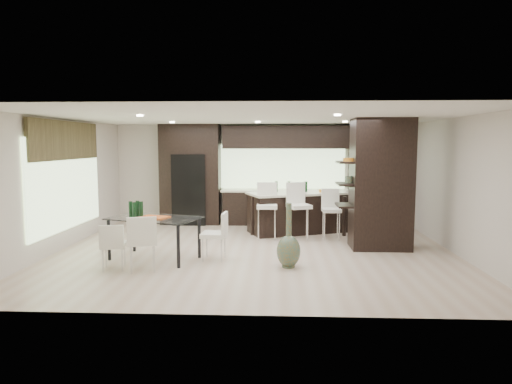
{
  "coord_description": "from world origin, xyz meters",
  "views": [
    {
      "loc": [
        0.45,
        -9.11,
        2.19
      ],
      "look_at": [
        0.0,
        0.6,
        1.15
      ],
      "focal_mm": 32.0,
      "sensor_mm": 36.0,
      "label": 1
    }
  ],
  "objects_px": {
    "floor_vase": "(289,235)",
    "bench": "(284,222)",
    "stool_right": "(331,219)",
    "dining_table": "(155,238)",
    "kitchen_island": "(297,212)",
    "chair_near": "(142,245)",
    "stool_mid": "(299,217)",
    "stool_left": "(267,216)",
    "chair_end": "(214,238)",
    "chair_far": "(114,248)"
  },
  "relations": [
    {
      "from": "bench",
      "to": "floor_vase",
      "type": "relative_size",
      "value": 1.12
    },
    {
      "from": "stool_right",
      "to": "chair_near",
      "type": "distance_m",
      "value": 4.49
    },
    {
      "from": "chair_far",
      "to": "chair_near",
      "type": "bearing_deg",
      "value": -15.55
    },
    {
      "from": "stool_right",
      "to": "chair_near",
      "type": "bearing_deg",
      "value": -144.45
    },
    {
      "from": "stool_right",
      "to": "bench",
      "type": "relative_size",
      "value": 0.72
    },
    {
      "from": "kitchen_island",
      "to": "stool_left",
      "type": "distance_m",
      "value": 1.12
    },
    {
      "from": "bench",
      "to": "chair_near",
      "type": "height_order",
      "value": "chair_near"
    },
    {
      "from": "stool_left",
      "to": "chair_end",
      "type": "distance_m",
      "value": 2.16
    },
    {
      "from": "stool_right",
      "to": "dining_table",
      "type": "xyz_separation_m",
      "value": [
        -3.56,
        -1.96,
        -0.07
      ]
    },
    {
      "from": "chair_far",
      "to": "stool_mid",
      "type": "bearing_deg",
      "value": 27.54
    },
    {
      "from": "floor_vase",
      "to": "chair_end",
      "type": "distance_m",
      "value": 1.48
    },
    {
      "from": "dining_table",
      "to": "chair_far",
      "type": "height_order",
      "value": "dining_table"
    },
    {
      "from": "chair_end",
      "to": "chair_near",
      "type": "bearing_deg",
      "value": 128.82
    },
    {
      "from": "floor_vase",
      "to": "bench",
      "type": "bearing_deg",
      "value": 90.54
    },
    {
      "from": "stool_right",
      "to": "chair_far",
      "type": "bearing_deg",
      "value": -148.52
    },
    {
      "from": "bench",
      "to": "stool_left",
      "type": "bearing_deg",
      "value": -124.61
    },
    {
      "from": "stool_right",
      "to": "bench",
      "type": "bearing_deg",
      "value": 141.48
    },
    {
      "from": "floor_vase",
      "to": "chair_near",
      "type": "xyz_separation_m",
      "value": [
        -2.52,
        -0.32,
        -0.13
      ]
    },
    {
      "from": "dining_table",
      "to": "chair_near",
      "type": "bearing_deg",
      "value": -71.51
    },
    {
      "from": "stool_left",
      "to": "stool_mid",
      "type": "bearing_deg",
      "value": -1.4
    },
    {
      "from": "bench",
      "to": "chair_near",
      "type": "relative_size",
      "value": 1.44
    },
    {
      "from": "stool_right",
      "to": "chair_near",
      "type": "relative_size",
      "value": 1.04
    },
    {
      "from": "chair_far",
      "to": "chair_end",
      "type": "bearing_deg",
      "value": 13.14
    },
    {
      "from": "chair_far",
      "to": "floor_vase",
      "type": "bearing_deg",
      "value": -5.92
    },
    {
      "from": "bench",
      "to": "stool_right",
      "type": "bearing_deg",
      "value": -44.12
    },
    {
      "from": "chair_near",
      "to": "chair_end",
      "type": "xyz_separation_m",
      "value": [
        1.13,
        0.79,
        -0.03
      ]
    },
    {
      "from": "stool_mid",
      "to": "stool_left",
      "type": "bearing_deg",
      "value": 158.57
    },
    {
      "from": "kitchen_island",
      "to": "floor_vase",
      "type": "distance_m",
      "value": 3.26
    },
    {
      "from": "stool_mid",
      "to": "floor_vase",
      "type": "bearing_deg",
      "value": -118.38
    },
    {
      "from": "kitchen_island",
      "to": "floor_vase",
      "type": "bearing_deg",
      "value": -117.12
    },
    {
      "from": "stool_left",
      "to": "dining_table",
      "type": "bearing_deg",
      "value": -138.46
    },
    {
      "from": "stool_left",
      "to": "stool_mid",
      "type": "xyz_separation_m",
      "value": [
        0.73,
        -0.0,
        0.0
      ]
    },
    {
      "from": "stool_mid",
      "to": "dining_table",
      "type": "xyz_separation_m",
      "value": [
        -2.82,
        -1.93,
        -0.13
      ]
    },
    {
      "from": "kitchen_island",
      "to": "stool_right",
      "type": "distance_m",
      "value": 1.1
    },
    {
      "from": "bench",
      "to": "chair_end",
      "type": "height_order",
      "value": "chair_end"
    },
    {
      "from": "bench",
      "to": "chair_end",
      "type": "bearing_deg",
      "value": -124.16
    },
    {
      "from": "kitchen_island",
      "to": "stool_mid",
      "type": "xyz_separation_m",
      "value": [
        -0.0,
        -0.85,
        0.03
      ]
    },
    {
      "from": "dining_table",
      "to": "bench",
      "type": "bearing_deg",
      "value": 66.2
    },
    {
      "from": "kitchen_island",
      "to": "bench",
      "type": "distance_m",
      "value": 0.41
    },
    {
      "from": "chair_far",
      "to": "chair_end",
      "type": "height_order",
      "value": "chair_end"
    },
    {
      "from": "bench",
      "to": "floor_vase",
      "type": "distance_m",
      "value": 3.22
    },
    {
      "from": "stool_right",
      "to": "chair_end",
      "type": "height_order",
      "value": "stool_right"
    },
    {
      "from": "stool_right",
      "to": "chair_far",
      "type": "relative_size",
      "value": 1.24
    },
    {
      "from": "kitchen_island",
      "to": "stool_left",
      "type": "relative_size",
      "value": 2.29
    },
    {
      "from": "kitchen_island",
      "to": "stool_right",
      "type": "relative_size",
      "value": 2.57
    },
    {
      "from": "stool_mid",
      "to": "chair_far",
      "type": "xyz_separation_m",
      "value": [
        -3.34,
        -2.68,
        -0.15
      ]
    },
    {
      "from": "stool_right",
      "to": "floor_vase",
      "type": "xyz_separation_m",
      "value": [
        -1.03,
        -2.42,
        0.11
      ]
    },
    {
      "from": "stool_mid",
      "to": "chair_far",
      "type": "distance_m",
      "value": 4.29
    },
    {
      "from": "stool_right",
      "to": "dining_table",
      "type": "height_order",
      "value": "stool_right"
    },
    {
      "from": "chair_far",
      "to": "bench",
      "type": "bearing_deg",
      "value": 37.96
    }
  ]
}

